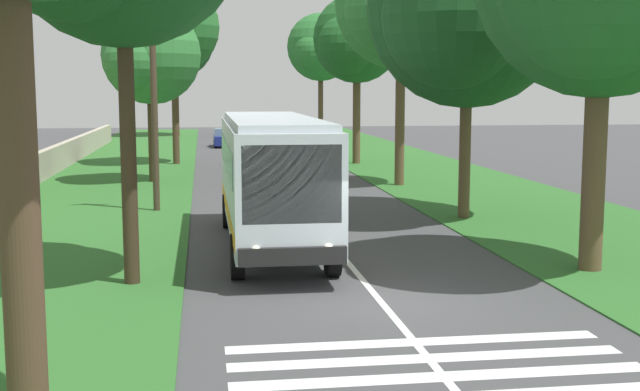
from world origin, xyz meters
The scene contains 18 objects.
ground centered at (0.00, 0.00, 0.00)m, with size 160.00×160.00×0.00m, color #424244.
grass_verge_left centered at (15.00, 8.20, 0.02)m, with size 120.00×8.00×0.04m, color #2D6628.
grass_verge_right centered at (15.00, -8.20, 0.02)m, with size 120.00×8.00×0.04m, color #2D6628.
centre_line centered at (15.00, 0.00, 0.00)m, with size 110.00×0.16×0.01m, color silver.
coach_bus centered at (6.72, 1.80, 2.15)m, with size 11.16×2.62×3.73m.
trailing_car_0 centered at (24.38, -1.84, 0.67)m, with size 4.30×1.78×1.43m.
trailing_car_1 centered at (33.50, -1.60, 0.67)m, with size 4.30×1.78×1.43m.
trailing_car_2 centered at (39.64, -1.88, 0.67)m, with size 4.30×1.78×1.43m.
trailing_car_3 centered at (47.74, 1.98, 0.67)m, with size 4.30×1.78×1.43m.
roadside_tree_left_1 centered at (62.62, 6.30, 8.84)m, with size 8.64×7.28×12.63m.
roadside_tree_left_2 centered at (23.81, 6.18, 5.98)m, with size 5.32×4.71×8.42m.
roadside_tree_left_4 centered at (33.15, 5.43, 7.95)m, with size 6.32×5.37×10.75m.
roadside_tree_right_0 centered at (10.96, -5.10, 7.10)m, with size 8.39×6.93×10.73m.
roadside_tree_right_1 centered at (52.34, -6.08, 7.80)m, with size 6.27×5.64×10.71m.
roadside_tree_right_2 centered at (31.86, -5.27, 7.27)m, with size 6.13×5.23×10.00m.
roadside_tree_right_4 centered at (20.71, -5.20, 8.26)m, with size 7.11×6.13×11.45m.
utility_pole centered at (14.16, 5.45, 3.79)m, with size 0.24×1.40×7.22m.
roadside_wall centered at (20.00, 11.60, 0.75)m, with size 70.00×0.40×1.41m, color #B2A893.
Camera 1 is at (-16.47, 3.71, 4.54)m, focal length 46.05 mm.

